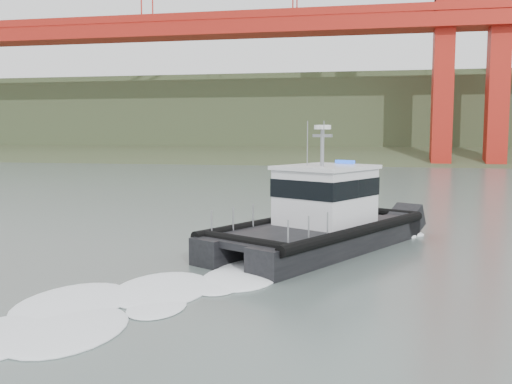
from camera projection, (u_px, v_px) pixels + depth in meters
ground at (151, 291)px, 19.42m from camera, size 400.00×400.00×0.00m
headlands at (341, 125)px, 141.04m from camera, size 500.00×105.36×27.12m
patrol_boat at (321, 217)px, 26.29m from camera, size 9.75×12.77×5.90m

